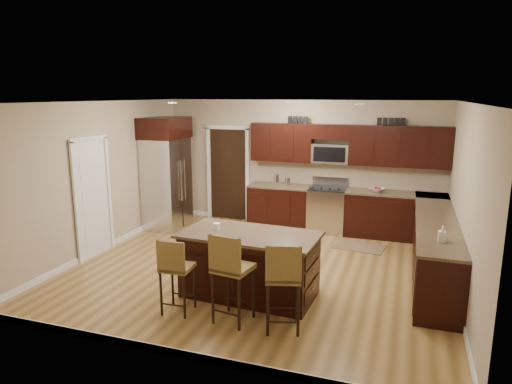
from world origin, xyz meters
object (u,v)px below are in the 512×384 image
(range, at_px, (327,209))
(refrigerator, at_px, (166,172))
(stool_left, at_px, (175,268))
(stool_mid, at_px, (230,268))
(stool_right, at_px, (283,277))
(island, at_px, (250,266))

(range, height_order, refrigerator, refrigerator)
(stool_left, bearing_deg, range, 71.69)
(stool_mid, relative_size, stool_right, 1.04)
(range, distance_m, stool_left, 4.45)
(stool_mid, bearing_deg, refrigerator, 138.14)
(stool_right, xyz_separation_m, refrigerator, (-3.53, 3.49, 0.50))
(range, distance_m, stool_mid, 4.32)
(refrigerator, bearing_deg, stool_mid, -50.73)
(range, xyz_separation_m, stool_right, (0.23, -4.29, 0.23))
(island, xyz_separation_m, stool_left, (-0.72, -0.84, 0.21))
(stool_left, distance_m, stool_mid, 0.77)
(island, relative_size, stool_left, 1.93)
(island, height_order, stool_right, stool_right)
(island, bearing_deg, stool_mid, -83.50)
(range, height_order, island, range)
(stool_left, height_order, refrigerator, refrigerator)
(range, height_order, stool_mid, stool_mid)
(stool_right, bearing_deg, stool_mid, 164.40)
(range, xyz_separation_m, stool_left, (-1.21, -4.28, 0.16))
(stool_right, distance_m, refrigerator, 4.98)
(stool_left, bearing_deg, stool_right, -2.62)
(range, bearing_deg, stool_right, -86.97)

